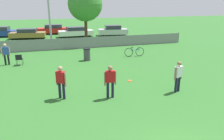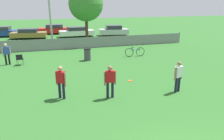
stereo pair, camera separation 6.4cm
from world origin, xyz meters
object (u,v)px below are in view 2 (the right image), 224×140
Objects in this scene: frisbee_disc at (130,81)px; parked_car_blue at (1,32)px; parked_car_tan at (29,34)px; parked_car_silver at (114,31)px; player_thrower_red at (61,80)px; spectator_in_blue at (6,53)px; trash_bin at (87,54)px; player_receiver_white at (178,74)px; parked_car_white at (77,32)px; player_defender_red at (110,79)px; bicycle_sideline at (135,52)px; folding_chair_sideline at (20,59)px; parked_car_red at (55,29)px; tree_near_pole at (86,4)px.

frisbee_disc is 0.06× the size of parked_car_blue.
parked_car_silver is at bearing 5.81° from parked_car_tan.
player_thrower_red is 0.39× the size of parked_car_silver.
trash_bin is (5.92, -0.44, -0.43)m from spectator_in_blue.
frisbee_disc is 0.06× the size of parked_car_silver.
player_receiver_white is 20.60m from parked_car_white.
bicycle_sideline is at bearing 61.46° from player_defender_red.
folding_chair_sideline is 14.07m from parked_car_white.
player_defender_red is 6.37× the size of frisbee_disc.
parked_car_blue reaches higher than folding_chair_sideline.
spectator_in_blue is 1.64× the size of trash_bin.
parked_car_silver reaches higher than frisbee_disc.
spectator_in_blue is at bearing -71.70° from parked_car_blue.
parked_car_blue is (-11.95, 23.28, -0.28)m from player_receiver_white.
folding_chair_sideline is (0.89, -0.38, -0.43)m from spectator_in_blue.
folding_chair_sideline is at bearing 138.55° from spectator_in_blue.
frisbee_disc is at bearing -91.26° from parked_car_white.
parked_car_blue is 4.50m from parked_car_tan.
parked_car_red is (0.82, 23.22, -0.26)m from player_thrower_red.
tree_near_pole is 15.08m from player_receiver_white.
folding_chair_sideline is at bearing -118.20° from parked_car_white.
tree_near_pole is 10.21m from spectator_in_blue.
parked_car_white reaches higher than trash_bin.
player_defender_red reaches higher than parked_car_blue.
trash_bin is 0.22× the size of parked_car_tan.
parked_car_tan is at bearing 140.56° from player_thrower_red.
spectator_in_blue reaches higher than bicycle_sideline.
trash_bin is at bearing 105.33° from frisbee_disc.
tree_near_pole is 1.31× the size of parked_car_white.
parked_car_red is (6.97, 0.83, 0.02)m from parked_car_blue.
trash_bin is at bearing -173.40° from bicycle_sideline.
player_thrower_red reaches higher than parked_car_tan.
player_thrower_red is at bearing -110.48° from trash_bin.
player_receiver_white is 0.36× the size of parked_car_tan.
player_receiver_white reaches higher than parked_car_red.
parked_car_silver is at bearing -6.72° from parked_car_white.
frisbee_disc is (-1.75, 2.20, -0.93)m from player_receiver_white.
trash_bin is 12.81m from parked_car_white.
spectator_in_blue is (-9.17, 8.14, -0.02)m from player_receiver_white.
bicycle_sideline is at bearing -175.71° from folding_chair_sideline.
player_defender_red is at bearing -115.81° from bicycle_sideline.
bicycle_sideline is (0.89, 7.84, -0.56)m from player_receiver_white.
parked_car_white is at bearing 122.95° from player_thrower_red.
bicycle_sideline is at bearing -65.25° from parked_car_red.
player_thrower_red is 6.37× the size of frisbee_disc.
parked_car_blue is (-3.67, 15.53, 0.17)m from folding_chair_sideline.
player_defender_red is at bearing -100.30° from parked_car_silver.
parked_car_tan reaches higher than folding_chair_sideline.
parked_car_tan is at bearing -29.20° from parked_car_blue.
folding_chair_sideline is at bearing -124.40° from parked_car_silver.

